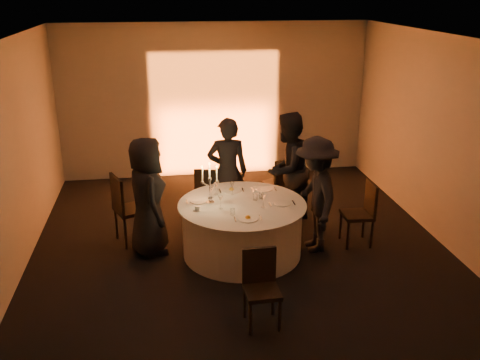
{
  "coord_description": "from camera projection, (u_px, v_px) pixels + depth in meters",
  "views": [
    {
      "loc": [
        -1.06,
        -6.8,
        3.65
      ],
      "look_at": [
        0.0,
        0.2,
        1.05
      ],
      "focal_mm": 40.0,
      "sensor_mm": 36.0,
      "label": 1
    }
  ],
  "objects": [
    {
      "name": "guest_back_right",
      "position": [
        287.0,
        169.0,
        8.42
      ],
      "size": [
        1.12,
        1.1,
        1.82
      ],
      "primitive_type": "imported",
      "rotation": [
        0.0,
        0.0,
        -2.41
      ],
      "color": "black",
      "rests_on": "floor"
    },
    {
      "name": "plate_left",
      "position": [
        199.0,
        201.0,
        7.53
      ],
      "size": [
        0.36,
        0.26,
        0.01
      ],
      "color": "white",
      "rests_on": "banquet_table"
    },
    {
      "name": "ceiling",
      "position": [
        242.0,
        39.0,
        6.68
      ],
      "size": [
        7.0,
        7.0,
        0.0
      ],
      "primitive_type": "plane",
      "rotation": [
        3.14,
        0.0,
        0.0
      ],
      "color": "white",
      "rests_on": "wall_back"
    },
    {
      "name": "tumbler_b",
      "position": [
        261.0,
        195.0,
        7.62
      ],
      "size": [
        0.07,
        0.07,
        0.09
      ],
      "primitive_type": "cylinder",
      "color": "silver",
      "rests_on": "banquet_table"
    },
    {
      "name": "wine_glass_b",
      "position": [
        232.0,
        186.0,
        7.73
      ],
      "size": [
        0.07,
        0.07,
        0.19
      ],
      "color": "silver",
      "rests_on": "banquet_table"
    },
    {
      "name": "uplighter_fixture",
      "position": [
        217.0,
        176.0,
        10.67
      ],
      "size": [
        0.25,
        0.12,
        0.1
      ],
      "primitive_type": "cube",
      "color": "black",
      "rests_on": "floor"
    },
    {
      "name": "floor",
      "position": [
        242.0,
        253.0,
        7.72
      ],
      "size": [
        7.0,
        7.0,
        0.0
      ],
      "primitive_type": "plane",
      "color": "black",
      "rests_on": "ground"
    },
    {
      "name": "plate_right",
      "position": [
        282.0,
        203.0,
        7.44
      ],
      "size": [
        0.36,
        0.25,
        0.01
      ],
      "color": "white",
      "rests_on": "banquet_table"
    },
    {
      "name": "tumbler_c",
      "position": [
        255.0,
        197.0,
        7.57
      ],
      "size": [
        0.07,
        0.07,
        0.09
      ],
      "primitive_type": "cylinder",
      "color": "silver",
      "rests_on": "banquet_table"
    },
    {
      "name": "guest_right",
      "position": [
        316.0,
        195.0,
        7.57
      ],
      "size": [
        0.63,
        1.09,
        1.69
      ],
      "primitive_type": "imported",
      "rotation": [
        0.0,
        0.0,
        -1.56
      ],
      "color": "black",
      "rests_on": "floor"
    },
    {
      "name": "wall_right",
      "position": [
        450.0,
        144.0,
        7.62
      ],
      "size": [
        0.0,
        7.0,
        7.0
      ],
      "primitive_type": "plane",
      "rotation": [
        1.57,
        0.0,
        -1.57
      ],
      "color": "#A6A29A",
      "rests_on": "floor"
    },
    {
      "name": "candelabra",
      "position": [
        210.0,
        189.0,
        7.4
      ],
      "size": [
        0.25,
        0.12,
        0.6
      ],
      "color": "silver",
      "rests_on": "banquet_table"
    },
    {
      "name": "plate_front",
      "position": [
        248.0,
        218.0,
        6.96
      ],
      "size": [
        0.36,
        0.27,
        0.08
      ],
      "color": "white",
      "rests_on": "banquet_table"
    },
    {
      "name": "wall_left",
      "position": [
        9.0,
        164.0,
        6.78
      ],
      "size": [
        0.0,
        7.0,
        7.0
      ],
      "primitive_type": "plane",
      "rotation": [
        1.57,
        0.0,
        1.57
      ],
      "color": "#A6A29A",
      "rests_on": "floor"
    },
    {
      "name": "chair_front",
      "position": [
        261.0,
        283.0,
        6.0
      ],
      "size": [
        0.4,
        0.4,
        0.88
      ],
      "rotation": [
        0.0,
        0.0,
        0.03
      ],
      "color": "black",
      "rests_on": "floor"
    },
    {
      "name": "banquet_table",
      "position": [
        242.0,
        229.0,
        7.58
      ],
      "size": [
        1.8,
        1.8,
        0.77
      ],
      "color": "black",
      "rests_on": "floor"
    },
    {
      "name": "wall_back",
      "position": [
        215.0,
        101.0,
        10.45
      ],
      "size": [
        7.0,
        0.0,
        7.0
      ],
      "primitive_type": "plane",
      "rotation": [
        1.57,
        0.0,
        0.0
      ],
      "color": "#A6A29A",
      "rests_on": "floor"
    },
    {
      "name": "plate_back_right",
      "position": [
        264.0,
        189.0,
        7.96
      ],
      "size": [
        0.35,
        0.25,
        0.01
      ],
      "color": "white",
      "rests_on": "banquet_table"
    },
    {
      "name": "wine_glass_c",
      "position": [
        221.0,
        200.0,
        7.23
      ],
      "size": [
        0.07,
        0.07,
        0.19
      ],
      "color": "silver",
      "rests_on": "banquet_table"
    },
    {
      "name": "tumbler_a",
      "position": [
        233.0,
        212.0,
        7.07
      ],
      "size": [
        0.07,
        0.07,
        0.09
      ],
      "primitive_type": "cylinder",
      "color": "silver",
      "rests_on": "banquet_table"
    },
    {
      "name": "guest_left",
      "position": [
        147.0,
        197.0,
        7.48
      ],
      "size": [
        0.7,
        0.92,
        1.71
      ],
      "primitive_type": "imported",
      "rotation": [
        0.0,
        0.0,
        1.77
      ],
      "color": "black",
      "rests_on": "floor"
    },
    {
      "name": "wine_glass_e",
      "position": [
        216.0,
        186.0,
        7.73
      ],
      "size": [
        0.07,
        0.07,
        0.19
      ],
      "color": "silver",
      "rests_on": "banquet_table"
    },
    {
      "name": "chair_back_left",
      "position": [
        208.0,
        190.0,
        8.67
      ],
      "size": [
        0.48,
        0.48,
        0.89
      ],
      "rotation": [
        0.0,
        0.0,
        2.89
      ],
      "color": "black",
      "rests_on": "floor"
    },
    {
      "name": "wall_front",
      "position": [
        315.0,
        293.0,
        3.95
      ],
      "size": [
        7.0,
        0.0,
        7.0
      ],
      "primitive_type": "plane",
      "rotation": [
        -1.57,
        0.0,
        0.0
      ],
      "color": "#A6A29A",
      "rests_on": "floor"
    },
    {
      "name": "plate_back_left",
      "position": [
        231.0,
        190.0,
        7.91
      ],
      "size": [
        0.35,
        0.29,
        0.08
      ],
      "color": "white",
      "rests_on": "banquet_table"
    },
    {
      "name": "wine_glass_d",
      "position": [
        263.0,
        198.0,
        7.27
      ],
      "size": [
        0.07,
        0.07,
        0.19
      ],
      "color": "silver",
      "rests_on": "banquet_table"
    },
    {
      "name": "wine_glass_a",
      "position": [
        212.0,
        189.0,
        7.61
      ],
      "size": [
        0.07,
        0.07,
        0.19
      ],
      "color": "silver",
      "rests_on": "banquet_table"
    },
    {
      "name": "guest_back_left",
      "position": [
        228.0,
        172.0,
        8.4
      ],
      "size": [
        0.66,
        0.46,
        1.75
      ],
      "primitive_type": "imported",
      "rotation": [
        0.0,
        0.0,
        3.08
      ],
      "color": "black",
      "rests_on": "floor"
    },
    {
      "name": "coffee_cup",
      "position": [
        197.0,
        208.0,
        7.22
      ],
      "size": [
        0.11,
        0.11,
        0.07
      ],
      "color": "white",
      "rests_on": "banquet_table"
    },
    {
      "name": "chair_right",
      "position": [
        363.0,
        210.0,
        7.83
      ],
      "size": [
        0.43,
        0.43,
        0.96
      ],
      "rotation": [
        0.0,
        0.0,
        -1.6
      ],
      "color": "black",
      "rests_on": "floor"
    },
    {
      "name": "chair_left",
      "position": [
        126.0,
        205.0,
        7.84
      ],
      "size": [
        0.61,
        0.61,
        1.06
      ],
      "rotation": [
        0.0,
        0.0,
        1.96
      ],
      "color": "black",
      "rests_on": "floor"
    },
    {
      "name": "chair_back_right",
      "position": [
        280.0,
        180.0,
        9.09
      ],
      "size": [
        0.54,
        0.54,
        0.91
      ],
      "rotation": [
        0.0,
        0.0,
        -2.65
      ],
      "color": "black",
      "rests_on": "floor"
    }
  ]
}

